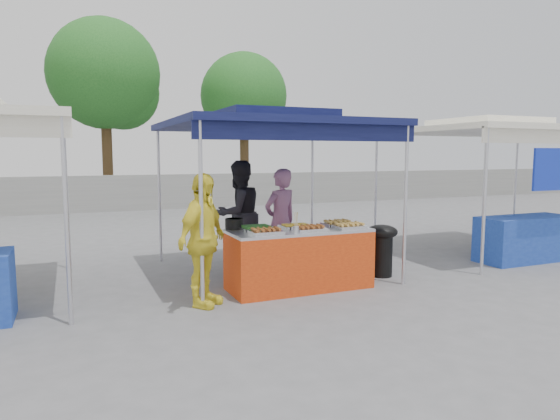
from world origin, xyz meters
name	(u,v)px	position (x,y,z in m)	size (l,w,h in m)	color
ground_plane	(296,286)	(0.00, 0.00, 0.00)	(80.00, 80.00, 0.00)	slate
back_wall	(162,192)	(0.00, 11.00, 0.60)	(40.00, 0.25, 1.20)	gray
main_canopy	(271,124)	(0.00, 0.97, 2.37)	(3.20, 3.20, 2.57)	silver
neighbor_stall_right	(503,170)	(4.50, 0.57, 1.60)	(3.20, 3.20, 2.57)	silver
tree_1	(109,79)	(-1.50, 12.66, 4.55)	(3.87, 3.87, 6.65)	#47321B
tree_2	(247,100)	(3.80, 12.98, 4.06)	(3.51, 3.45, 5.94)	#47321B
vendor_table	(299,259)	(0.00, -0.10, 0.43)	(2.00, 0.80, 0.85)	red
food_tray_fl	(266,232)	(-0.60, -0.34, 0.88)	(0.42, 0.30, 0.07)	silver
food_tray_fm	(310,229)	(0.05, -0.34, 0.88)	(0.42, 0.30, 0.07)	silver
food_tray_fr	(349,226)	(0.67, -0.34, 0.88)	(0.42, 0.30, 0.07)	silver
food_tray_bl	(256,228)	(-0.60, 0.01, 0.88)	(0.42, 0.30, 0.07)	silver
food_tray_bm	(295,226)	(-0.02, -0.01, 0.88)	(0.42, 0.30, 0.07)	silver
food_tray_br	(337,224)	(0.65, -0.02, 0.88)	(0.42, 0.30, 0.07)	silver
cooking_pot	(234,224)	(-0.84, 0.28, 0.92)	(0.26, 0.26, 0.15)	black
skewer_cup	(296,230)	(-0.20, -0.41, 0.90)	(0.08, 0.08, 0.10)	silver
wok_burner	(382,246)	(1.49, 0.05, 0.48)	(0.48, 0.48, 0.82)	black
crate_left	(267,273)	(-0.28, 0.42, 0.13)	(0.44, 0.31, 0.27)	#1630B3
crate_right	(299,268)	(0.26, 0.48, 0.14)	(0.48, 0.33, 0.29)	#1630B3
crate_stacked	(299,250)	(0.26, 0.48, 0.43)	(0.47, 0.33, 0.28)	#1630B3
vendor_woman	(281,221)	(0.12, 0.86, 0.84)	(0.61, 0.40, 1.67)	#986087
helper_man	(239,214)	(-0.34, 1.57, 0.90)	(0.87, 0.68, 1.80)	black
customer_person	(203,240)	(-1.46, -0.37, 0.84)	(0.98, 0.41, 1.67)	yellow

